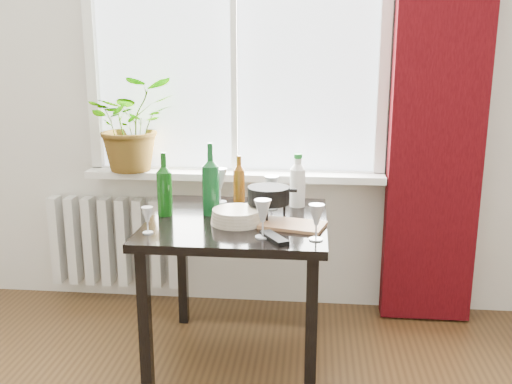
# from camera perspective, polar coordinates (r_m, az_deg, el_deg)

# --- Properties ---
(window) EXTENTS (1.72, 0.08, 1.62)m
(window) POSITION_cam_1_polar(r_m,az_deg,el_deg) (3.30, -2.16, 15.25)
(window) COLOR white
(window) RESTS_ON ground
(windowsill) EXTENTS (1.72, 0.20, 0.04)m
(windowsill) POSITION_cam_1_polar(r_m,az_deg,el_deg) (3.31, -2.21, 1.73)
(windowsill) COLOR white
(windowsill) RESTS_ON ground
(curtain) EXTENTS (0.50, 0.12, 2.56)m
(curtain) POSITION_cam_1_polar(r_m,az_deg,el_deg) (3.25, 17.87, 9.26)
(curtain) COLOR #330408
(curtain) RESTS_ON ground
(radiator) EXTENTS (0.80, 0.10, 0.55)m
(radiator) POSITION_cam_1_polar(r_m,az_deg,el_deg) (3.63, -13.91, -4.84)
(radiator) COLOR silver
(radiator) RESTS_ON ground
(table) EXTENTS (0.85, 0.85, 0.74)m
(table) POSITION_cam_1_polar(r_m,az_deg,el_deg) (2.77, -1.85, -4.51)
(table) COLOR black
(table) RESTS_ON ground
(potted_plant) EXTENTS (0.62, 0.59, 0.54)m
(potted_plant) POSITION_cam_1_polar(r_m,az_deg,el_deg) (3.37, -12.26, 6.67)
(potted_plant) COLOR #23661B
(potted_plant) RESTS_ON windowsill
(wine_bottle_left) EXTENTS (0.10, 0.10, 0.32)m
(wine_bottle_left) POSITION_cam_1_polar(r_m,az_deg,el_deg) (2.80, -9.15, 0.82)
(wine_bottle_left) COLOR #0C410C
(wine_bottle_left) RESTS_ON table
(wine_bottle_right) EXTENTS (0.10, 0.10, 0.36)m
(wine_bottle_right) POSITION_cam_1_polar(r_m,az_deg,el_deg) (2.78, -4.57, 1.36)
(wine_bottle_right) COLOR #0C421A
(wine_bottle_right) RESTS_ON table
(bottle_amber) EXTENTS (0.08, 0.08, 0.25)m
(bottle_amber) POSITION_cam_1_polar(r_m,az_deg,el_deg) (3.02, -1.71, 1.35)
(bottle_amber) COLOR #67360B
(bottle_amber) RESTS_ON table
(cleaning_bottle) EXTENTS (0.08, 0.08, 0.28)m
(cleaning_bottle) POSITION_cam_1_polar(r_m,az_deg,el_deg) (2.93, 4.18, 1.18)
(cleaning_bottle) COLOR white
(cleaning_bottle) RESTS_ON table
(wineglass_front_right) EXTENTS (0.08, 0.08, 0.17)m
(wineglass_front_right) POSITION_cam_1_polar(r_m,az_deg,el_deg) (2.44, 0.68, -2.65)
(wineglass_front_right) COLOR silver
(wineglass_front_right) RESTS_ON table
(wineglass_far_right) EXTENTS (0.08, 0.08, 0.16)m
(wineglass_far_right) POSITION_cam_1_polar(r_m,az_deg,el_deg) (2.42, 6.05, -2.98)
(wineglass_far_right) COLOR #B7BCC5
(wineglass_far_right) RESTS_ON table
(wineglass_back_center) EXTENTS (0.09, 0.09, 0.17)m
(wineglass_back_center) POSITION_cam_1_polar(r_m,az_deg,el_deg) (2.89, 1.57, -0.01)
(wineglass_back_center) COLOR white
(wineglass_back_center) RESTS_ON table
(wineglass_back_left) EXTENTS (0.10, 0.10, 0.19)m
(wineglass_back_left) POSITION_cam_1_polar(r_m,az_deg,el_deg) (3.01, -3.64, 0.68)
(wineglass_back_left) COLOR silver
(wineglass_back_left) RESTS_ON table
(wineglass_front_left) EXTENTS (0.07, 0.07, 0.12)m
(wineglass_front_left) POSITION_cam_1_polar(r_m,az_deg,el_deg) (2.55, -10.81, -2.77)
(wineglass_front_left) COLOR silver
(wineglass_front_left) RESTS_ON table
(plate_stack) EXTENTS (0.30, 0.30, 0.07)m
(plate_stack) POSITION_cam_1_polar(r_m,az_deg,el_deg) (2.66, -1.90, -2.45)
(plate_stack) COLOR beige
(plate_stack) RESTS_ON table
(fondue_pot) EXTENTS (0.27, 0.25, 0.16)m
(fondue_pot) POSITION_cam_1_polar(r_m,az_deg,el_deg) (2.72, 1.26, -1.08)
(fondue_pot) COLOR black
(fondue_pot) RESTS_ON table
(tv_remote) EXTENTS (0.14, 0.18, 0.02)m
(tv_remote) POSITION_cam_1_polar(r_m,az_deg,el_deg) (2.43, 1.83, -4.61)
(tv_remote) COLOR black
(tv_remote) RESTS_ON table
(cutting_board) EXTENTS (0.32, 0.25, 0.02)m
(cutting_board) POSITION_cam_1_polar(r_m,az_deg,el_deg) (2.62, 3.71, -3.32)
(cutting_board) COLOR #A17048
(cutting_board) RESTS_ON table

